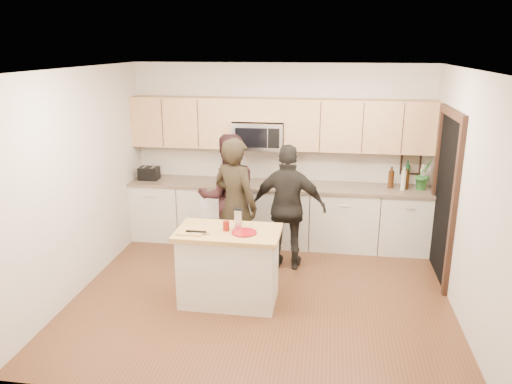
# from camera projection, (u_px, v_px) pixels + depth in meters

# --- Properties ---
(floor) EXTENTS (4.50, 4.50, 0.00)m
(floor) POSITION_uv_depth(u_px,v_px,m) (262.00, 294.00, 6.16)
(floor) COLOR brown
(floor) RESTS_ON ground
(room_shell) EXTENTS (4.52, 4.02, 2.71)m
(room_shell) POSITION_uv_depth(u_px,v_px,m) (263.00, 157.00, 5.66)
(room_shell) COLOR beige
(room_shell) RESTS_ON ground
(back_cabinetry) EXTENTS (4.50, 0.66, 0.94)m
(back_cabinetry) POSITION_uv_depth(u_px,v_px,m) (277.00, 214.00, 7.62)
(back_cabinetry) COLOR beige
(back_cabinetry) RESTS_ON ground
(upper_cabinetry) EXTENTS (4.50, 0.33, 0.75)m
(upper_cabinetry) POSITION_uv_depth(u_px,v_px,m) (282.00, 123.00, 7.37)
(upper_cabinetry) COLOR tan
(upper_cabinetry) RESTS_ON ground
(microwave) EXTENTS (0.76, 0.41, 0.40)m
(microwave) POSITION_uv_depth(u_px,v_px,m) (258.00, 136.00, 7.43)
(microwave) COLOR silver
(microwave) RESTS_ON ground
(doorway) EXTENTS (0.06, 1.25, 2.20)m
(doorway) POSITION_uv_depth(u_px,v_px,m) (445.00, 191.00, 6.36)
(doorway) COLOR black
(doorway) RESTS_ON ground
(framed_picture) EXTENTS (0.30, 0.03, 0.38)m
(framed_picture) POSITION_uv_depth(u_px,v_px,m) (411.00, 162.00, 7.39)
(framed_picture) COLOR black
(framed_picture) RESTS_ON ground
(dish_towel) EXTENTS (0.34, 0.60, 0.48)m
(dish_towel) POSITION_uv_depth(u_px,v_px,m) (213.00, 194.00, 7.49)
(dish_towel) COLOR white
(dish_towel) RESTS_ON ground
(island) EXTENTS (1.20, 0.71, 0.90)m
(island) POSITION_uv_depth(u_px,v_px,m) (229.00, 266.00, 5.86)
(island) COLOR beige
(island) RESTS_ON ground
(red_plate) EXTENTS (0.29, 0.29, 0.02)m
(red_plate) POSITION_uv_depth(u_px,v_px,m) (244.00, 233.00, 5.65)
(red_plate) COLOR maroon
(red_plate) RESTS_ON island
(box_grater) EXTENTS (0.10, 0.07, 0.24)m
(box_grater) POSITION_uv_depth(u_px,v_px,m) (238.00, 218.00, 5.74)
(box_grater) COLOR silver
(box_grater) RESTS_ON red_plate
(drink_glass) EXTENTS (0.07, 0.07, 0.11)m
(drink_glass) POSITION_uv_depth(u_px,v_px,m) (226.00, 226.00, 5.72)
(drink_glass) COLOR maroon
(drink_glass) RESTS_ON island
(cutting_board) EXTENTS (0.30, 0.17, 0.02)m
(cutting_board) POSITION_uv_depth(u_px,v_px,m) (190.00, 233.00, 5.64)
(cutting_board) COLOR #B28B4A
(cutting_board) RESTS_ON island
(tongs) EXTENTS (0.24, 0.03, 0.02)m
(tongs) POSITION_uv_depth(u_px,v_px,m) (196.00, 232.00, 5.62)
(tongs) COLOR black
(tongs) RESTS_ON cutting_board
(knife) EXTENTS (0.22, 0.02, 0.01)m
(knife) POSITION_uv_depth(u_px,v_px,m) (201.00, 233.00, 5.61)
(knife) COLOR silver
(knife) RESTS_ON cutting_board
(toaster) EXTENTS (0.29, 0.23, 0.20)m
(toaster) POSITION_uv_depth(u_px,v_px,m) (149.00, 173.00, 7.73)
(toaster) COLOR black
(toaster) RESTS_ON back_cabinetry
(bottle_cluster) EXTENTS (0.52, 0.21, 0.40)m
(bottle_cluster) POSITION_uv_depth(u_px,v_px,m) (406.00, 177.00, 7.22)
(bottle_cluster) COLOR #371B0A
(bottle_cluster) RESTS_ON back_cabinetry
(orchid) EXTENTS (0.31, 0.30, 0.44)m
(orchid) POSITION_uv_depth(u_px,v_px,m) (424.00, 175.00, 7.16)
(orchid) COLOR #2A6829
(orchid) RESTS_ON back_cabinetry
(woman_left) EXTENTS (0.79, 0.70, 1.82)m
(woman_left) POSITION_uv_depth(u_px,v_px,m) (235.00, 205.00, 6.60)
(woman_left) COLOR black
(woman_left) RESTS_ON ground
(woman_center) EXTENTS (1.05, 0.94, 1.78)m
(woman_center) POSITION_uv_depth(u_px,v_px,m) (228.00, 196.00, 7.07)
(woman_center) COLOR black
(woman_center) RESTS_ON ground
(woman_right) EXTENTS (1.02, 0.45, 1.71)m
(woman_right) POSITION_uv_depth(u_px,v_px,m) (288.00, 208.00, 6.67)
(woman_right) COLOR black
(woman_right) RESTS_ON ground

